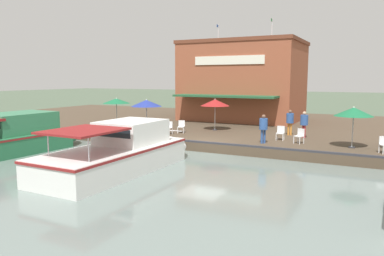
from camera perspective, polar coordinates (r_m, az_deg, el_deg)
The scene contains 19 objects.
ground_plane at distance 21.72m, azimuth 1.46°, elevation -3.89°, with size 220.00×220.00×0.00m, color #4C5B47.
quay_deck at distance 31.84m, azimuth 10.00°, elevation 0.20°, with size 22.00×56.00×0.60m, color #4C3D2D.
quay_edge_fender at distance 21.69m, azimuth 1.58°, elevation -2.16°, with size 0.20×50.40×0.10m, color #2D2D33.
waterfront_restaurant at distance 34.50m, azimuth 7.81°, elevation 7.13°, with size 9.25×10.24×8.83m.
patio_umbrella_far_corner at distance 28.08m, azimuth -11.46°, elevation 4.06°, with size 1.99×1.99×2.30m.
patio_umbrella_mid_patio_left at distance 26.91m, azimuth 3.53°, elevation 3.88°, with size 2.10×2.10×2.27m.
patio_umbrella_back_row at distance 25.65m, azimuth -6.97°, elevation 3.77°, with size 2.10×2.10×2.31m.
patio_umbrella_near_quay_edge at distance 21.70m, azimuth 23.42°, elevation 2.28°, with size 2.02×2.02×2.23m.
cafe_chair_mid_patio at distance 22.33m, azimuth 16.08°, elevation -1.06°, with size 0.58×0.58×0.85m.
cafe_chair_beside_entrance at distance 25.67m, azimuth -1.64°, elevation 0.32°, with size 0.55×0.55×0.85m.
cafe_chair_back_row_seat at distance 23.28m, azimuth 13.33°, elevation -0.63°, with size 0.47×0.47×0.85m.
cafe_chair_facing_river at distance 25.13m, azimuth -3.58°, elevation 0.15°, with size 0.46×0.46×0.85m.
person_near_entrance at distance 21.78m, azimuth 10.83°, elevation 0.39°, with size 0.47×0.47×1.67m.
person_at_quay_edge at distance 25.34m, azimuth 14.70°, elevation 1.27°, with size 0.47×0.47×1.67m.
person_mid_patio at distance 24.46m, azimuth 16.72°, elevation 0.98°, with size 0.47×0.47×1.67m.
motorboat_far_downstream at distance 18.04m, azimuth -9.93°, elevation -3.49°, with size 9.16×3.23×2.22m.
motorboat_outer_channel at distance 23.85m, azimuth -25.65°, elevation -1.35°, with size 9.46×3.69×2.25m.
mooring_post at distance 23.89m, azimuth -7.22°, elevation -0.27°, with size 0.22×0.22×0.94m.
tree_downstream_bank at distance 38.79m, azimuth 1.55°, elevation 8.23°, with size 4.34×4.13×6.35m.
Camera 1 is at (19.23, 9.13, 4.30)m, focal length 35.00 mm.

